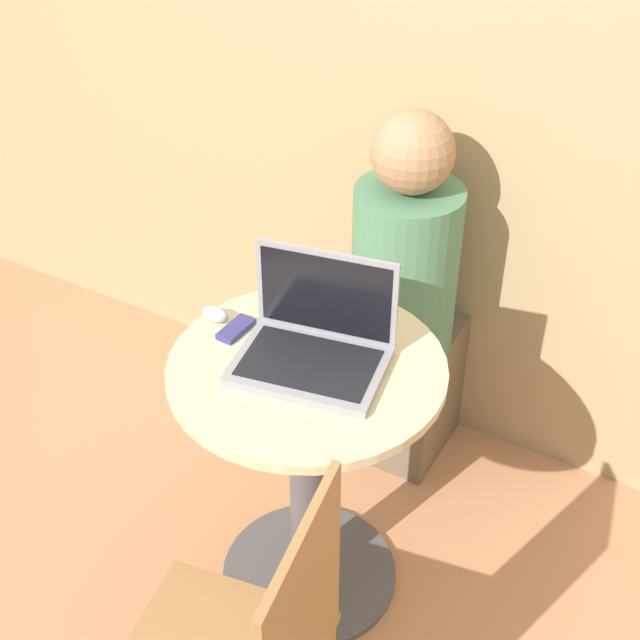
{
  "coord_description": "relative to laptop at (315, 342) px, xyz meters",
  "views": [
    {
      "loc": [
        0.82,
        -1.39,
        2.09
      ],
      "look_at": [
        0.01,
        0.05,
        0.87
      ],
      "focal_mm": 50.0,
      "sensor_mm": 36.0,
      "label": 1
    }
  ],
  "objects": [
    {
      "name": "laptop",
      "position": [
        0.0,
        0.0,
        0.0
      ],
      "size": [
        0.38,
        0.3,
        0.25
      ],
      "color": "gray",
      "rests_on": "round_table"
    },
    {
      "name": "person_seated",
      "position": [
        -0.02,
        0.6,
        -0.32
      ],
      "size": [
        0.3,
        0.47,
        1.18
      ],
      "color": "brown",
      "rests_on": "ground_plane"
    },
    {
      "name": "round_table",
      "position": [
        -0.01,
        -0.03,
        -0.34
      ],
      "size": [
        0.66,
        0.66,
        0.77
      ],
      "color": "#4C4C51",
      "rests_on": "ground_plane"
    },
    {
      "name": "computer_mouse",
      "position": [
        -0.29,
        0.01,
        -0.03
      ],
      "size": [
        0.07,
        0.04,
        0.04
      ],
      "color": "#B2B2B7",
      "rests_on": "round_table"
    },
    {
      "name": "ground_plane",
      "position": [
        -0.01,
        -0.03,
        -0.83
      ],
      "size": [
        12.0,
        12.0,
        0.0
      ],
      "primitive_type": "plane",
      "color": "tan"
    },
    {
      "name": "cell_phone",
      "position": [
        -0.22,
        -0.0,
        -0.04
      ],
      "size": [
        0.05,
        0.11,
        0.02
      ],
      "color": "navy",
      "rests_on": "round_table"
    },
    {
      "name": "back_wall",
      "position": [
        -0.01,
        0.79,
        0.47
      ],
      "size": [
        7.0,
        0.05,
        2.6
      ],
      "color": "tan",
      "rests_on": "ground_plane"
    }
  ]
}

